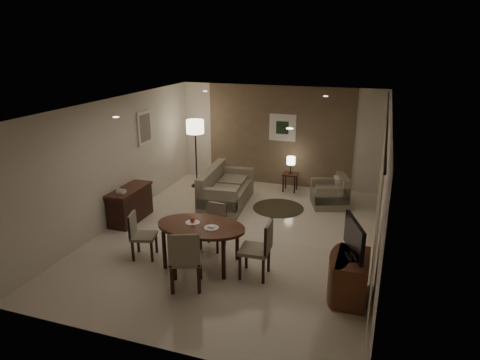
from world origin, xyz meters
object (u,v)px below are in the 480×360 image
(chair_far, at_px, (213,227))
(sofa, at_px, (227,187))
(floor_lamp, at_px, (196,154))
(armchair, at_px, (330,191))
(tv_cabinet, at_px, (352,277))
(dining_table, at_px, (201,245))
(side_table, at_px, (290,182))
(chair_right, at_px, (255,249))
(chair_left, at_px, (144,236))
(console_desk, at_px, (130,205))
(chair_near, at_px, (186,258))

(chair_far, distance_m, sofa, 2.29)
(floor_lamp, bearing_deg, armchair, -4.60)
(sofa, xyz_separation_m, floor_lamp, (-1.24, 1.00, 0.47))
(tv_cabinet, height_order, armchair, armchair)
(sofa, bearing_deg, dining_table, -173.37)
(chair_far, distance_m, armchair, 3.47)
(tv_cabinet, distance_m, side_table, 4.94)
(armchair, relative_size, floor_lamp, 0.46)
(chair_far, xyz_separation_m, chair_right, (1.05, -0.72, 0.07))
(chair_far, xyz_separation_m, chair_left, (-1.06, -0.74, -0.00))
(floor_lamp, bearing_deg, tv_cabinet, -42.55)
(console_desk, bearing_deg, side_table, 45.92)
(dining_table, relative_size, side_table, 3.32)
(console_desk, distance_m, side_table, 4.23)
(chair_near, bearing_deg, floor_lamp, -88.94)
(dining_table, xyz_separation_m, chair_left, (-1.10, -0.10, 0.06))
(tv_cabinet, relative_size, chair_near, 0.85)
(dining_table, height_order, sofa, sofa)
(console_desk, height_order, armchair, armchair)
(chair_left, relative_size, sofa, 0.46)
(sofa, bearing_deg, chair_right, -156.38)
(chair_near, distance_m, floor_lamp, 5.01)
(chair_near, distance_m, sofa, 3.68)
(chair_left, height_order, side_table, chair_left)
(chair_near, relative_size, floor_lamp, 0.58)
(tv_cabinet, height_order, chair_near, chair_near)
(chair_far, height_order, floor_lamp, floor_lamp)
(chair_near, relative_size, sofa, 0.56)
(armchair, bearing_deg, console_desk, -78.62)
(tv_cabinet, xyz_separation_m, chair_left, (-3.73, 0.12, 0.08))
(chair_far, height_order, chair_right, chair_right)
(tv_cabinet, xyz_separation_m, sofa, (-3.21, 3.08, 0.09))
(chair_near, bearing_deg, dining_table, -106.26)
(dining_table, distance_m, floor_lamp, 4.30)
(tv_cabinet, height_order, chair_right, chair_right)
(armchair, bearing_deg, chair_near, -39.89)
(chair_left, bearing_deg, tv_cabinet, -107.44)
(chair_right, distance_m, armchair, 3.74)
(console_desk, height_order, chair_left, chair_left)
(tv_cabinet, xyz_separation_m, chair_right, (-1.61, 0.14, 0.15))
(chair_left, bearing_deg, chair_near, -135.17)
(console_desk, xyz_separation_m, chair_right, (3.28, -1.36, 0.13))
(side_table, height_order, floor_lamp, floor_lamp)
(side_table, bearing_deg, tv_cabinet, -66.72)
(tv_cabinet, relative_size, chair_far, 1.04)
(chair_near, xyz_separation_m, side_table, (0.61, 5.07, -0.28))
(chair_far, height_order, chair_left, same)
(dining_table, height_order, chair_far, chair_far)
(tv_cabinet, height_order, side_table, tv_cabinet)
(floor_lamp, bearing_deg, chair_right, -54.29)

